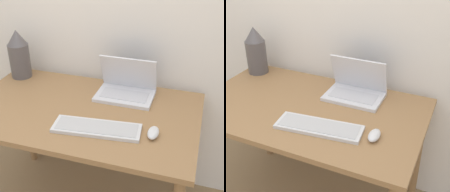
# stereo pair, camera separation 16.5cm
# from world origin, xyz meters

# --- Properties ---
(wall_back) EXTENTS (6.00, 0.05, 2.50)m
(wall_back) POSITION_xyz_m (0.00, 0.83, 1.25)
(wall_back) COLOR silver
(wall_back) RESTS_ON ground_plane
(desk) EXTENTS (1.29, 0.76, 0.77)m
(desk) POSITION_xyz_m (0.00, 0.38, 0.68)
(desk) COLOR olive
(desk) RESTS_ON ground_plane
(laptop) EXTENTS (0.33, 0.23, 0.23)m
(laptop) POSITION_xyz_m (0.19, 0.61, 0.82)
(laptop) COLOR silver
(laptop) RESTS_ON desk
(keyboard) EXTENTS (0.45, 0.19, 0.02)m
(keyboard) POSITION_xyz_m (0.15, 0.22, 0.78)
(keyboard) COLOR silver
(keyboard) RESTS_ON desk
(mouse) EXTENTS (0.05, 0.10, 0.04)m
(mouse) POSITION_xyz_m (0.43, 0.25, 0.79)
(mouse) COLOR silver
(mouse) RESTS_ON desk
(vase) EXTENTS (0.13, 0.13, 0.32)m
(vase) POSITION_xyz_m (-0.54, 0.65, 0.93)
(vase) COLOR #514C4C
(vase) RESTS_ON desk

